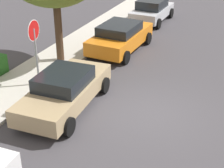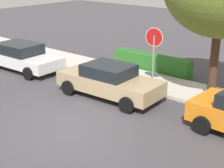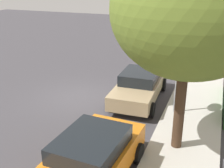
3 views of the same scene
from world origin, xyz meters
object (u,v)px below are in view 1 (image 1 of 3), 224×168
Objects in this scene: stop_sign at (35,42)px; parked_car_tan at (65,90)px; parked_car_orange at (120,37)px; parked_car_silver at (152,10)px.

parked_car_tan is at bearing -118.23° from stop_sign.
parked_car_silver is at bearing 0.48° from parked_car_orange.
stop_sign is 0.61× the size of parked_car_tan.
parked_car_orange is 1.13× the size of parked_car_silver.
parked_car_tan is at bearing -178.36° from parked_car_silver.
parked_car_orange is 5.51m from parked_car_silver.
stop_sign is 10.72m from parked_car_silver.
parked_car_silver is at bearing 1.64° from parked_car_tan.
stop_sign reaches higher than parked_car_tan.
parked_car_tan is (-0.97, -1.80, -1.23)m from stop_sign.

